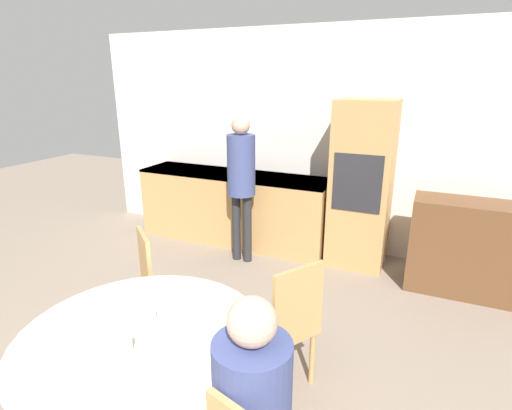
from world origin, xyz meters
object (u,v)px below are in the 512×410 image
Objects in this scene: chair_far_left at (135,287)px; person_standing at (241,174)px; sideboard at (471,249)px; bowl_centre at (200,290)px; bowl_near at (141,316)px; chair_far_right at (289,321)px; oven_unit at (362,185)px; dining_table at (146,368)px; cup at (125,344)px.

chair_far_left is 1.81m from person_standing.
sideboard reaches higher than bowl_centre.
chair_far_left is 5.54× the size of bowl_near.
oven_unit is at bearing -149.08° from chair_far_right.
sideboard is 2.75m from bowl_centre.
cup is at bearing -83.64° from dining_table.
bowl_centre is at bearing -32.31° from chair_far_right.
chair_far_right reaches higher than dining_table.
sideboard is 2.41m from person_standing.
chair_far_left is (-1.26, -2.23, -0.39)m from oven_unit.
dining_table is at bearing -123.37° from sideboard.
dining_table is at bearing -102.20° from oven_unit.
oven_unit is 2.60m from chair_far_left.
sideboard is at bearing 5.83° from person_standing.
person_standing is at bearing 103.32° from cup.
bowl_centre is (-1.68, -2.16, 0.29)m from sideboard.
sideboard is 6.54× the size of bowl_near.
cup is (-0.61, -3.05, -0.14)m from oven_unit.
cup is at bearing -121.77° from sideboard.
oven_unit is 3.11m from cup.
bowl_near is 1.40× the size of bowl_centre.
cup reaches higher than dining_table.
bowl_near is at bearing -14.50° from chair_far_right.
chair_far_right is at bearing 43.16° from chair_far_left.
person_standing reaches higher than sideboard.
chair_far_right is 1.06m from cup.
bowl_centre is (-0.51, -0.24, 0.24)m from chair_far_right.
cup is at bearing -76.68° from person_standing.
sideboard is 9.14× the size of bowl_centre.
chair_far_right is (-0.05, -2.18, -0.39)m from oven_unit.
oven_unit is 2.49m from bowl_centre.
dining_table is 0.55m from bowl_centre.
dining_table is 0.30m from cup.
chair_far_right is (0.57, 0.73, 0.01)m from dining_table.
person_standing is 21.51× the size of cup.
chair_far_left reaches higher than cup.
chair_far_left is 0.82m from bowl_near.
sideboard is 0.84× the size of dining_table.
bowl_centre is at bearing -127.87° from sideboard.
sideboard is 3.29m from cup.
oven_unit is at bearing 76.84° from bowl_centre.
chair_far_right reaches higher than bowl_centre.
bowl_near is at bearing -125.80° from sideboard.
bowl_centre is (0.15, 0.38, 0.01)m from bowl_near.
person_standing is 2.05m from bowl_centre.
person_standing reaches higher than dining_table.
chair_far_left is at bearing -91.65° from person_standing.
chair_far_right is at bearing 25.35° from bowl_centre.
oven_unit is 1.94× the size of chair_far_right.
chair_far_left is (-2.38, -1.97, 0.05)m from sideboard.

